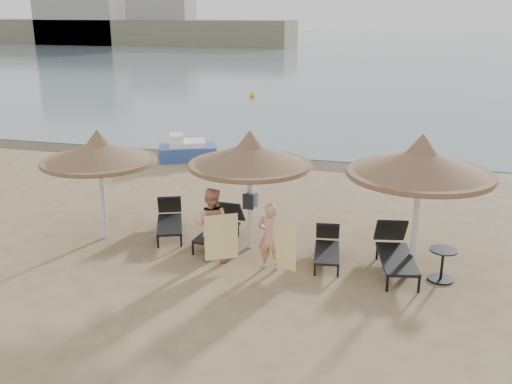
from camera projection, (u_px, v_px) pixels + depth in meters
ground at (232, 271)px, 12.40m from camera, size 160.00×160.00×0.00m
sea at (391, 48)px, 85.94m from camera, size 200.00×140.00×0.03m
wet_sand_strip at (308, 164)px, 21.04m from camera, size 200.00×1.60×0.01m
far_shore at (228, 27)px, 89.33m from camera, size 150.00×54.80×12.00m
palapa_left at (99, 152)px, 13.58m from camera, size 2.78×2.78×2.75m
palapa_center at (250, 155)px, 12.98m from camera, size 2.87×2.87×2.85m
palapa_right at (421, 163)px, 11.72m from camera, size 3.07×3.07×3.04m
lounger_far_left at (170, 219)px, 14.47m from camera, size 1.26×1.91×0.82m
lounger_near_left at (221, 226)px, 13.94m from camera, size 0.78×1.93×0.84m
lounger_near_right at (327, 246)px, 12.89m from camera, size 0.75×1.69×0.73m
lounger_far_right at (395, 250)px, 12.43m from camera, size 1.08×2.18×0.93m
side_table at (442, 266)px, 11.90m from camera, size 0.57×0.57×0.69m
person_left at (211, 219)px, 12.70m from camera, size 0.94×0.64×1.97m
person_right at (270, 231)px, 12.26m from camera, size 0.82×0.55×1.76m
towel_left at (221, 237)px, 12.37m from camera, size 0.65×0.40×1.04m
towel_right at (283, 244)px, 11.99m from camera, size 0.64×0.43×1.06m
bag_patterned at (252, 199)px, 13.48m from camera, size 0.29×0.17×0.35m
bag_dark at (248, 202)px, 13.15m from camera, size 0.25×0.08×0.36m
pedal_boat at (187, 150)px, 21.62m from camera, size 2.45×2.02×0.99m
buoy_left at (252, 95)px, 36.95m from camera, size 0.36×0.36×0.36m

